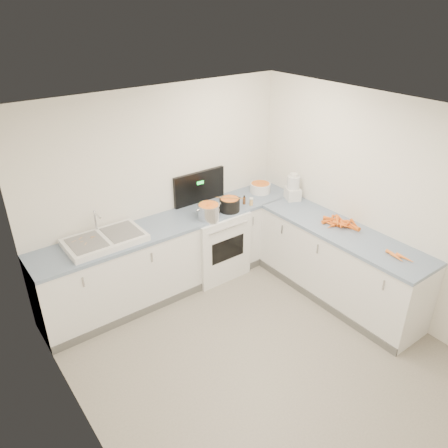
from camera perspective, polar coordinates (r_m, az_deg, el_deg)
floor at (r=4.79m, az=5.24°, el=-17.27°), size 3.50×4.00×0.00m
ceiling at (r=3.51m, az=7.03°, el=12.99°), size 3.50×4.00×0.00m
wall_back at (r=5.47m, az=-8.22°, el=4.50°), size 3.50×0.00×2.50m
wall_left at (r=3.30m, az=-17.87°, el=-14.11°), size 0.00×4.00×2.50m
wall_right at (r=5.23m, az=20.36°, el=1.87°), size 0.00×4.00×2.50m
counter_back at (r=5.59m, az=-6.17°, el=-3.82°), size 3.50×0.62×0.94m
counter_right at (r=5.52m, az=14.74°, el=-5.09°), size 0.62×2.20×0.94m
stove at (r=5.83m, az=-1.48°, el=-2.17°), size 0.76×0.65×1.36m
sink at (r=5.01m, az=-15.29°, el=-1.99°), size 0.86×0.52×0.31m
steel_pot at (r=5.35m, az=-2.00°, el=1.56°), size 0.30×0.30×0.20m
black_pot at (r=5.54m, az=0.74°, el=2.44°), size 0.30×0.30×0.19m
wooden_spoon at (r=5.50m, az=0.74°, el=3.41°), size 0.26×0.25×0.01m
mixing_bowl at (r=6.10m, az=4.76°, el=4.73°), size 0.35×0.35×0.13m
extract_bottle at (r=5.74m, az=2.65°, el=3.07°), size 0.04×0.04×0.10m
spice_jar at (r=5.72m, az=3.57°, el=2.87°), size 0.05×0.05×0.08m
food_processor at (r=5.91m, az=9.00°, el=4.65°), size 0.25×0.27×0.36m
carrot_pile at (r=5.39m, az=14.99°, el=0.19°), size 0.41×0.51×0.09m
peeled_carrots at (r=4.92m, az=21.83°, el=-3.95°), size 0.12×0.30×0.04m
peelings at (r=4.97m, az=-17.48°, el=-2.09°), size 0.25×0.25×0.01m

